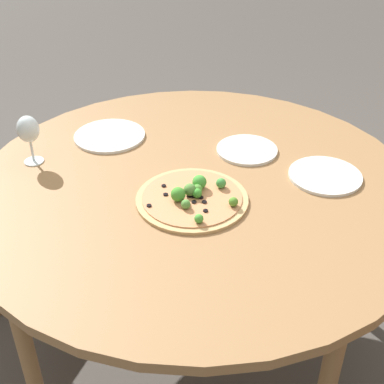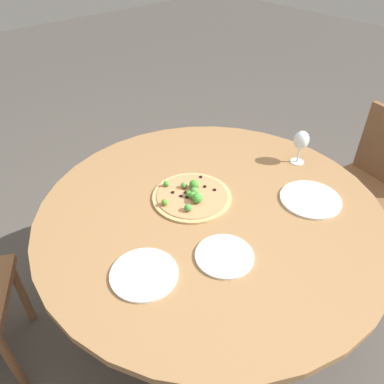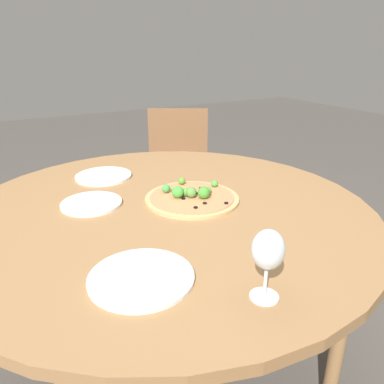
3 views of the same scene
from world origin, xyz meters
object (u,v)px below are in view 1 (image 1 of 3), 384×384
object	(u,v)px
wine_glass	(28,130)
plate_side	(325,176)
plate_near	(247,150)
plate_far	(110,136)
pizza	(193,197)

from	to	relation	value
wine_glass	plate_side	world-z (taller)	wine_glass
plate_near	plate_side	size ratio (longest dim) A/B	0.90
plate_far	plate_side	distance (m)	0.75
pizza	wine_glass	world-z (taller)	wine_glass
plate_near	plate_far	distance (m)	0.48
pizza	wine_glass	distance (m)	0.57
wine_glass	plate_far	world-z (taller)	wine_glass
plate_far	pizza	bearing A→B (deg)	-43.09
wine_glass	plate_near	bearing A→B (deg)	15.78
pizza	plate_far	distance (m)	0.49
pizza	plate_far	xyz separation A→B (m)	(-0.36, 0.33, -0.01)
plate_far	plate_side	world-z (taller)	same
plate_side	plate_far	bearing A→B (deg)	169.68
pizza	plate_near	bearing A→B (deg)	67.96
pizza	plate_side	world-z (taller)	pizza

